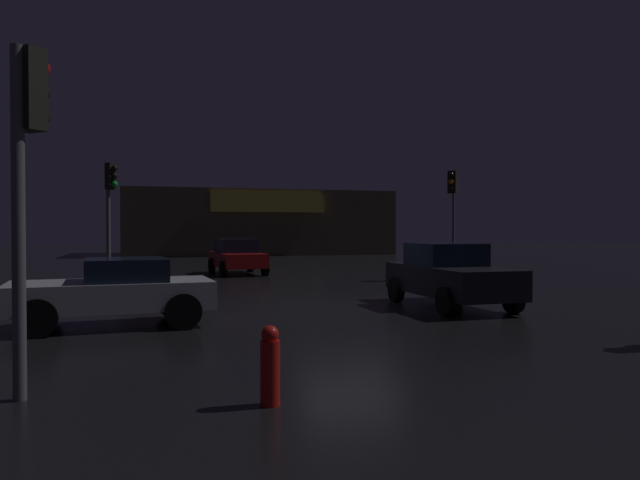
{
  "coord_description": "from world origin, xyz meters",
  "views": [
    {
      "loc": [
        -5.01,
        -14.2,
        1.95
      ],
      "look_at": [
        0.54,
        4.43,
        1.59
      ],
      "focal_mm": 33.69,
      "sensor_mm": 36.0,
      "label": 1
    }
  ],
  "objects_px": {
    "traffic_signal_main": "(452,196)",
    "car_near": "(115,291)",
    "traffic_signal_cross_right": "(110,198)",
    "fire_hydrant": "(270,366)",
    "car_far": "(237,256)",
    "store_building": "(255,223)",
    "traffic_signal_opposite": "(26,151)",
    "car_crossing": "(449,275)"
  },
  "relations": [
    {
      "from": "car_near",
      "to": "traffic_signal_opposite",
      "type": "bearing_deg",
      "value": -98.33
    },
    {
      "from": "car_far",
      "to": "car_crossing",
      "type": "xyz_separation_m",
      "value": [
        3.43,
        -12.43,
        0.01
      ]
    },
    {
      "from": "car_crossing",
      "to": "fire_hydrant",
      "type": "bearing_deg",
      "value": -130.91
    },
    {
      "from": "car_far",
      "to": "car_crossing",
      "type": "bearing_deg",
      "value": -74.59
    },
    {
      "from": "traffic_signal_cross_right",
      "to": "fire_hydrant",
      "type": "relative_size",
      "value": 4.63
    },
    {
      "from": "traffic_signal_cross_right",
      "to": "car_crossing",
      "type": "relative_size",
      "value": 0.98
    },
    {
      "from": "fire_hydrant",
      "to": "traffic_signal_opposite",
      "type": "bearing_deg",
      "value": 157.65
    },
    {
      "from": "traffic_signal_main",
      "to": "car_crossing",
      "type": "xyz_separation_m",
      "value": [
        -4.13,
        -7.3,
        -2.44
      ]
    },
    {
      "from": "car_near",
      "to": "car_far",
      "type": "xyz_separation_m",
      "value": [
        4.47,
        13.21,
        0.07
      ]
    },
    {
      "from": "car_far",
      "to": "car_near",
      "type": "bearing_deg",
      "value": -108.69
    },
    {
      "from": "store_building",
      "to": "traffic_signal_main",
      "type": "height_order",
      "value": "store_building"
    },
    {
      "from": "car_crossing",
      "to": "fire_hydrant",
      "type": "xyz_separation_m",
      "value": [
        -6.02,
        -6.95,
        -0.36
      ]
    },
    {
      "from": "traffic_signal_cross_right",
      "to": "car_far",
      "type": "relative_size",
      "value": 1.04
    },
    {
      "from": "traffic_signal_cross_right",
      "to": "car_far",
      "type": "height_order",
      "value": "traffic_signal_cross_right"
    },
    {
      "from": "traffic_signal_main",
      "to": "car_near",
      "type": "relative_size",
      "value": 1.05
    },
    {
      "from": "store_building",
      "to": "traffic_signal_opposite",
      "type": "bearing_deg",
      "value": -104.07
    },
    {
      "from": "traffic_signal_cross_right",
      "to": "car_far",
      "type": "distance_m",
      "value": 7.38
    },
    {
      "from": "traffic_signal_cross_right",
      "to": "car_near",
      "type": "height_order",
      "value": "traffic_signal_cross_right"
    },
    {
      "from": "traffic_signal_opposite",
      "to": "car_far",
      "type": "distance_m",
      "value": 19.15
    },
    {
      "from": "car_near",
      "to": "car_crossing",
      "type": "distance_m",
      "value": 7.93
    },
    {
      "from": "car_near",
      "to": "car_crossing",
      "type": "bearing_deg",
      "value": 5.61
    },
    {
      "from": "traffic_signal_main",
      "to": "traffic_signal_opposite",
      "type": "bearing_deg",
      "value": -134.11
    },
    {
      "from": "traffic_signal_opposite",
      "to": "traffic_signal_cross_right",
      "type": "height_order",
      "value": "traffic_signal_cross_right"
    },
    {
      "from": "car_far",
      "to": "traffic_signal_opposite",
      "type": "bearing_deg",
      "value": -105.9
    },
    {
      "from": "car_far",
      "to": "fire_hydrant",
      "type": "height_order",
      "value": "car_far"
    },
    {
      "from": "store_building",
      "to": "fire_hydrant",
      "type": "height_order",
      "value": "store_building"
    },
    {
      "from": "traffic_signal_opposite",
      "to": "car_crossing",
      "type": "relative_size",
      "value": 0.96
    },
    {
      "from": "traffic_signal_main",
      "to": "car_near",
      "type": "bearing_deg",
      "value": -146.12
    },
    {
      "from": "traffic_signal_opposite",
      "to": "car_crossing",
      "type": "distance_m",
      "value": 10.65
    },
    {
      "from": "car_far",
      "to": "fire_hydrant",
      "type": "distance_m",
      "value": 19.56
    },
    {
      "from": "store_building",
      "to": "traffic_signal_main",
      "type": "relative_size",
      "value": 4.76
    },
    {
      "from": "store_building",
      "to": "fire_hydrant",
      "type": "distance_m",
      "value": 41.13
    },
    {
      "from": "store_building",
      "to": "car_far",
      "type": "relative_size",
      "value": 5.03
    },
    {
      "from": "car_crossing",
      "to": "fire_hydrant",
      "type": "relative_size",
      "value": 4.73
    },
    {
      "from": "car_far",
      "to": "traffic_signal_main",
      "type": "bearing_deg",
      "value": -34.18
    },
    {
      "from": "store_building",
      "to": "car_crossing",
      "type": "xyz_separation_m",
      "value": [
        -1.23,
        -33.49,
        -1.62
      ]
    },
    {
      "from": "traffic_signal_main",
      "to": "car_crossing",
      "type": "bearing_deg",
      "value": -119.51
    },
    {
      "from": "traffic_signal_main",
      "to": "car_crossing",
      "type": "distance_m",
      "value": 8.74
    },
    {
      "from": "traffic_signal_main",
      "to": "traffic_signal_opposite",
      "type": "height_order",
      "value": "traffic_signal_main"
    },
    {
      "from": "traffic_signal_opposite",
      "to": "car_near",
      "type": "distance_m",
      "value": 5.58
    },
    {
      "from": "fire_hydrant",
      "to": "store_building",
      "type": "bearing_deg",
      "value": 79.84
    },
    {
      "from": "store_building",
      "to": "car_near",
      "type": "relative_size",
      "value": 5.0
    }
  ]
}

